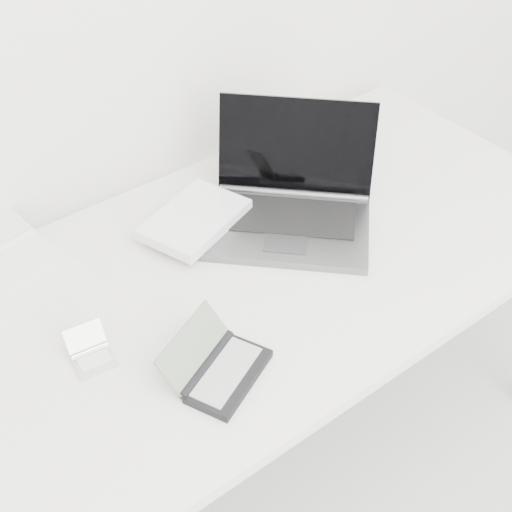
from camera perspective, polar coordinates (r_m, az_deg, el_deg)
desk at (r=1.60m, az=-0.02°, el=-1.68°), size 1.60×0.80×0.73m
laptop_large at (r=1.65m, az=0.79°, el=3.84°), size 0.57×0.49×0.24m
pda_silver at (r=1.40m, az=-12.98°, el=-7.72°), size 0.09×0.10×0.06m
palmtop_charcoal at (r=1.34m, az=-2.99°, el=-8.97°), size 0.22×0.21×0.08m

